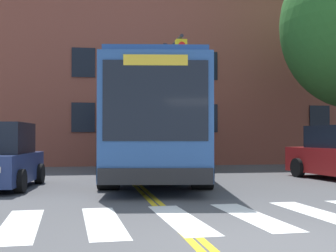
{
  "coord_description": "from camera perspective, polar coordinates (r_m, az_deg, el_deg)",
  "views": [
    {
      "loc": [
        -2.5,
        -5.72,
        1.39
      ],
      "look_at": [
        0.13,
        9.07,
        1.75
      ],
      "focal_mm": 50.0,
      "sensor_mm": 36.0,
      "label": 1
    }
  ],
  "objects": [
    {
      "name": "lane_line_yellow_inner",
      "position": [
        21.93,
        -6.41,
        -4.99
      ],
      "size": [
        0.12,
        36.0,
        0.01
      ],
      "primitive_type": "cube",
      "color": "gold",
      "rests_on": "ground"
    },
    {
      "name": "lane_line_yellow_outer",
      "position": [
        21.94,
        -5.99,
        -4.99
      ],
      "size": [
        0.12,
        36.0,
        0.01
      ],
      "primitive_type": "cube",
      "color": "gold",
      "rests_on": "ground"
    },
    {
      "name": "city_bus",
      "position": [
        15.99,
        -1.53,
        0.34
      ],
      "size": [
        4.24,
        11.71,
        3.49
      ],
      "color": "#2D5699",
      "rests_on": "ground"
    },
    {
      "name": "traffic_light_overhead",
      "position": [
        16.27,
        0.45,
        5.44
      ],
      "size": [
        0.34,
        3.39,
        4.93
      ],
      "color": "#28282D",
      "rests_on": "ground"
    },
    {
      "name": "building_facade",
      "position": [
        28.25,
        2.15,
        5.29
      ],
      "size": [
        30.18,
        10.04,
        9.32
      ],
      "color": "brown",
      "rests_on": "ground"
    },
    {
      "name": "crosswalk",
      "position": [
        8.27,
        5.91,
        -11.01
      ],
      "size": [
        14.96,
        3.55,
        0.01
      ],
      "color": "white",
      "rests_on": "ground"
    },
    {
      "name": "ground_plane",
      "position": [
        6.39,
        13.6,
        -13.89
      ],
      "size": [
        120.0,
        120.0,
        0.0
      ],
      "primitive_type": "plane",
      "color": "#4C4C4F"
    }
  ]
}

